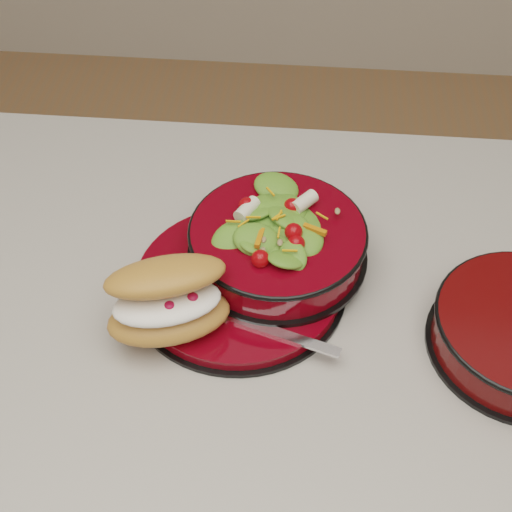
# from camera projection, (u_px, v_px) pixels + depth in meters

# --- Properties ---
(island_counter) EXTENTS (1.24, 0.74, 0.90)m
(island_counter) POSITION_uv_depth(u_px,v_px,m) (172.00, 465.00, 1.22)
(island_counter) COLOR white
(island_counter) RESTS_ON ground
(dinner_plate) EXTENTS (0.27, 0.27, 0.02)m
(dinner_plate) POSITION_uv_depth(u_px,v_px,m) (239.00, 283.00, 0.90)
(dinner_plate) COLOR black
(dinner_plate) RESTS_ON island_counter
(salad_bowl) EXTENTS (0.23, 0.23, 0.10)m
(salad_bowl) POSITION_uv_depth(u_px,v_px,m) (278.00, 237.00, 0.89)
(salad_bowl) COLOR black
(salad_bowl) RESTS_ON dinner_plate
(croissant) EXTENTS (0.16, 0.13, 0.09)m
(croissant) POSITION_uv_depth(u_px,v_px,m) (168.00, 300.00, 0.81)
(croissant) COLOR #C87B3D
(croissant) RESTS_ON dinner_plate
(fork) EXTENTS (0.18, 0.07, 0.00)m
(fork) POSITION_uv_depth(u_px,v_px,m) (261.00, 327.00, 0.84)
(fork) COLOR silver
(fork) RESTS_ON dinner_plate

